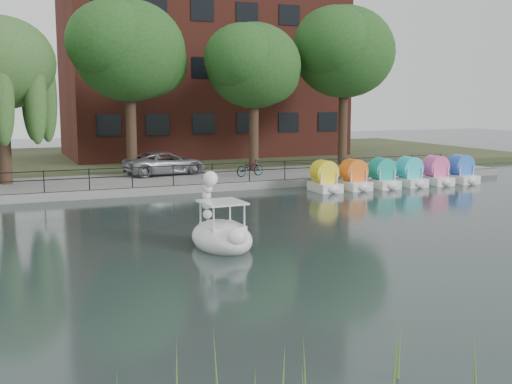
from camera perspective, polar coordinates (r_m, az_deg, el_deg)
ground_plane at (r=19.30m, az=3.22°, el=-5.51°), size 120.00×120.00×0.00m
promenade at (r=34.14m, az=-8.57°, el=0.85°), size 40.00×6.00×0.40m
kerb at (r=31.31m, az=-7.25°, el=0.19°), size 40.00×0.25×0.40m
land_strip at (r=47.76m, az=-12.70°, el=2.85°), size 60.00×22.00×0.36m
railing at (r=31.39m, az=-7.38°, el=1.95°), size 32.00×0.05×1.00m
apartment_building at (r=49.44m, az=-4.80°, el=13.87°), size 20.00×10.07×18.00m
willow_mid at (r=33.89m, az=-21.84°, el=10.54°), size 5.32×5.32×8.15m
broadleaf_center at (r=35.66m, az=-11.22°, el=12.15°), size 6.00×6.00×9.25m
broadleaf_right at (r=37.21m, az=-0.20°, el=11.11°), size 5.40×5.40×8.32m
broadleaf_far at (r=41.05m, az=7.85°, el=12.19°), size 6.30×6.30×9.71m
minivan at (r=35.77m, az=-8.05°, el=2.71°), size 3.18×5.58×1.47m
bicycle at (r=34.75m, az=-0.55°, el=2.24°), size 1.00×1.81×1.00m
swan_boat at (r=20.03m, az=-3.14°, el=-3.51°), size 1.85×2.87×2.31m
pedal_boat_row at (r=34.33m, az=12.35°, el=1.47°), size 9.65×1.70×1.40m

